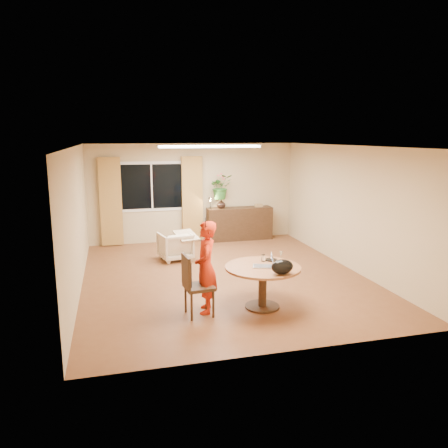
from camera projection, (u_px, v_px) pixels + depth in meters
name	position (u px, v px, depth m)	size (l,w,h in m)	color
floor	(224.00, 276.00, 8.83)	(6.50, 6.50, 0.00)	brown
ceiling	(224.00, 146.00, 8.31)	(6.50, 6.50, 0.00)	white
wall_back	(193.00, 193.00, 11.66)	(5.50, 5.50, 0.00)	tan
wall_left	(77.00, 220.00, 7.90)	(6.50, 6.50, 0.00)	tan
wall_right	(349.00, 208.00, 9.24)	(6.50, 6.50, 0.00)	tan
window	(152.00, 186.00, 11.33)	(1.70, 0.03, 1.30)	white
curtain_left	(111.00, 202.00, 11.07)	(0.55, 0.08, 2.25)	olive
curtain_right	(192.00, 199.00, 11.59)	(0.55, 0.08, 2.25)	olive
ceiling_panel	(210.00, 147.00, 9.46)	(2.20, 0.35, 0.05)	white
dining_table	(263.00, 275.00, 7.14)	(1.24, 1.24, 0.71)	brown
dining_chair	(199.00, 285.00, 6.84)	(0.48, 0.43, 0.99)	black
child	(206.00, 267.00, 6.93)	(0.36, 0.54, 1.49)	red
laptop	(263.00, 260.00, 7.06)	(0.35, 0.23, 0.23)	#B7B7BC
tumbler	(263.00, 258.00, 7.39)	(0.08, 0.08, 0.11)	white
wine_glass	(281.00, 257.00, 7.32)	(0.07, 0.07, 0.19)	white
pot_lid	(271.00, 259.00, 7.45)	(0.21, 0.21, 0.03)	white
handbag	(282.00, 267.00, 6.69)	(0.35, 0.21, 0.23)	black
armchair	(175.00, 246.00, 9.98)	(0.68, 0.70, 0.64)	beige
throw	(186.00, 232.00, 9.89)	(0.45, 0.55, 0.03)	beige
sideboard	(239.00, 224.00, 11.90)	(1.77, 0.43, 0.89)	black
vase	(221.00, 204.00, 11.66)	(0.24, 0.24, 0.25)	black
bouquet	(221.00, 187.00, 11.57)	(0.59, 0.51, 0.66)	#2E6927
book_stack	(259.00, 205.00, 11.93)	(0.20, 0.15, 0.08)	olive
desk_lamp	(210.00, 203.00, 11.53)	(0.13, 0.13, 0.31)	black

